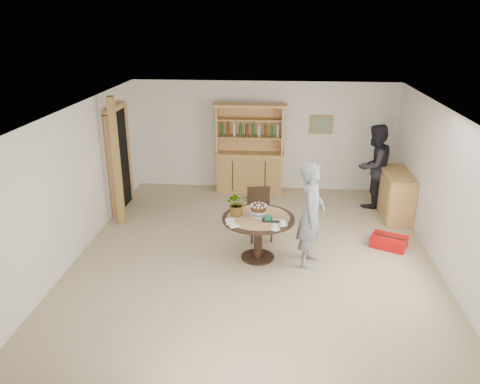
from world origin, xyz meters
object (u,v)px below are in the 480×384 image
Objects in this scene: teen_boy at (311,214)px; adult_person at (374,166)px; sideboard at (396,194)px; red_suitcase at (389,242)px; hutch at (250,162)px; dining_chair at (259,210)px; dining_table at (258,225)px.

teen_boy is 3.02m from adult_person.
teen_boy reaches higher than sideboard.
sideboard reaches higher than red_suitcase.
hutch is at bearing 160.05° from red_suitcase.
sideboard is (3.04, -1.24, -0.22)m from hutch.
sideboard is 1.33× the size of dining_chair.
hutch reaches higher than red_suitcase.
dining_table is at bearing -101.74° from dining_chair.
red_suitcase is at bearing 49.44° from adult_person.
dining_table is at bearing 95.42° from teen_boy.
dining_chair reaches higher than dining_table.
dining_chair is at bearing 55.22° from teen_boy.
sideboard is 2.82m from teen_boy.
teen_boy is (1.21, -3.35, 0.19)m from hutch.
sideboard is 1.77× the size of red_suitcase.
teen_boy reaches higher than dining_table.
adult_person is at bearing 114.67° from red_suitcase.
adult_person is (2.33, 1.72, 0.36)m from dining_chair.
sideboard is 0.72× the size of teen_boy.
red_suitcase is (1.45, 0.70, -0.78)m from teen_boy.
dining_chair is at bearing -3.79° from adult_person.
teen_boy is (0.87, -0.93, 0.34)m from dining_chair.
hutch is 1.70× the size of dining_table.
red_suitcase is at bearing -18.62° from dining_chair.
hutch is 3.80m from red_suitcase.
dining_chair is 1.32m from teen_boy.
hutch reaches higher than teen_boy.
sideboard is at bearing -28.85° from teen_boy.
dining_chair is (-0.02, 0.83, -0.07)m from dining_table.
hutch is 2.16× the size of dining_chair.
teen_boy is at bearing -6.71° from dining_table.
dining_chair is at bearing 91.24° from dining_table.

